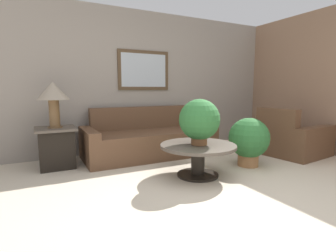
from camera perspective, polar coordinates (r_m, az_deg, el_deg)
ground_plane at (r=2.96m, az=16.28°, el=-15.47°), size 20.00×20.00×0.00m
wall_back at (r=5.09m, az=-5.33°, el=9.58°), size 7.60×0.09×2.60m
wall_right at (r=5.78m, az=28.10°, el=8.45°), size 0.06×4.74×2.60m
couch_main at (r=4.62m, az=-4.10°, el=-3.06°), size 2.25×0.94×0.84m
armchair at (r=5.19m, az=24.75°, el=-2.58°), size 1.10×1.21×0.84m
coffee_table at (r=3.55m, az=6.55°, el=-5.86°), size 1.01×1.01×0.43m
side_table at (r=4.25m, az=-23.12°, el=-4.26°), size 0.57×0.57×0.60m
table_lamp at (r=4.16m, az=-23.71°, el=6.31°), size 0.45×0.45×0.67m
potted_plant_on_table at (r=3.45m, az=6.86°, el=1.24°), size 0.54×0.54×0.60m
potted_plant_floor at (r=4.15m, az=17.19°, el=-2.85°), size 0.61×0.61×0.74m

